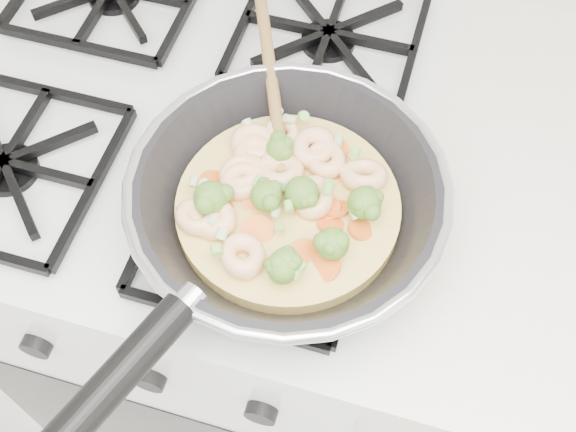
# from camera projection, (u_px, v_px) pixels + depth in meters

# --- Properties ---
(stove) EXTENTS (0.60, 0.60, 0.92)m
(stove) POSITION_uv_depth(u_px,v_px,m) (211.00, 269.00, 1.25)
(stove) COLOR white
(stove) RESTS_ON ground
(skillet) EXTENTS (0.33, 0.64, 0.09)m
(skillet) POSITION_uv_depth(u_px,v_px,m) (284.00, 202.00, 0.73)
(skillet) COLOR black
(skillet) RESTS_ON stove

